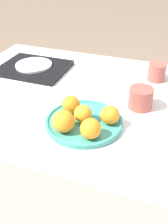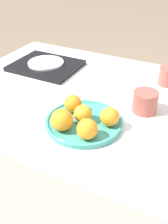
{
  "view_description": "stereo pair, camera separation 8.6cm",
  "coord_description": "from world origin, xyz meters",
  "px_view_note": "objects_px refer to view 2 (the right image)",
  "views": [
    {
      "loc": [
        0.14,
        -0.85,
        1.23
      ],
      "look_at": [
        -0.1,
        -0.18,
        0.75
      ],
      "focal_mm": 42.0,
      "sensor_mm": 36.0,
      "label": 1
    },
    {
      "loc": [
        0.22,
        -0.82,
        1.23
      ],
      "look_at": [
        -0.1,
        -0.18,
        0.75
      ],
      "focal_mm": 42.0,
      "sensor_mm": 36.0,
      "label": 2
    }
  ],
  "objects_px": {
    "orange_4": "(87,129)",
    "cup_3": "(168,76)",
    "fruit_platter": "(84,122)",
    "orange_0": "(73,104)",
    "orange_2": "(110,117)",
    "side_plate": "(46,63)",
    "orange_1": "(83,114)",
    "orange_3": "(62,120)",
    "serving_tray": "(46,66)",
    "cup_1": "(145,102)"
  },
  "relations": [
    {
      "from": "orange_4",
      "to": "cup_1",
      "type": "xyz_separation_m",
      "value": [
        0.11,
        0.24,
        -0.01
      ]
    },
    {
      "from": "orange_0",
      "to": "orange_2",
      "type": "bearing_deg",
      "value": -6.57
    },
    {
      "from": "serving_tray",
      "to": "orange_1",
      "type": "bearing_deg",
      "value": -41.97
    },
    {
      "from": "fruit_platter",
      "to": "orange_1",
      "type": "height_order",
      "value": "orange_1"
    },
    {
      "from": "cup_1",
      "to": "cup_3",
      "type": "bearing_deg",
      "value": 83.62
    },
    {
      "from": "orange_3",
      "to": "orange_0",
      "type": "bearing_deg",
      "value": 99.96
    },
    {
      "from": "orange_1",
      "to": "orange_4",
      "type": "relative_size",
      "value": 0.93
    },
    {
      "from": "orange_2",
      "to": "serving_tray",
      "type": "distance_m",
      "value": 0.55
    },
    {
      "from": "orange_3",
      "to": "cup_1",
      "type": "bearing_deg",
      "value": 50.53
    },
    {
      "from": "orange_1",
      "to": "orange_3",
      "type": "bearing_deg",
      "value": -119.73
    },
    {
      "from": "fruit_platter",
      "to": "orange_4",
      "type": "distance_m",
      "value": 0.09
    },
    {
      "from": "fruit_platter",
      "to": "orange_1",
      "type": "relative_size",
      "value": 4.34
    },
    {
      "from": "side_plate",
      "to": "cup_1",
      "type": "distance_m",
      "value": 0.55
    },
    {
      "from": "side_plate",
      "to": "cup_1",
      "type": "relative_size",
      "value": 1.91
    },
    {
      "from": "orange_2",
      "to": "cup_1",
      "type": "bearing_deg",
      "value": 63.98
    },
    {
      "from": "orange_0",
      "to": "orange_4",
      "type": "height_order",
      "value": "orange_4"
    },
    {
      "from": "orange_2",
      "to": "serving_tray",
      "type": "height_order",
      "value": "orange_2"
    },
    {
      "from": "side_plate",
      "to": "cup_1",
      "type": "bearing_deg",
      "value": -16.56
    },
    {
      "from": "orange_0",
      "to": "orange_3",
      "type": "bearing_deg",
      "value": -80.04
    },
    {
      "from": "orange_0",
      "to": "side_plate",
      "type": "xyz_separation_m",
      "value": [
        -0.31,
        0.29,
        -0.02
      ]
    },
    {
      "from": "orange_0",
      "to": "orange_3",
      "type": "height_order",
      "value": "orange_3"
    },
    {
      "from": "fruit_platter",
      "to": "orange_0",
      "type": "relative_size",
      "value": 4.19
    },
    {
      "from": "orange_4",
      "to": "cup_1",
      "type": "distance_m",
      "value": 0.27
    },
    {
      "from": "orange_1",
      "to": "cup_3",
      "type": "distance_m",
      "value": 0.46
    },
    {
      "from": "orange_3",
      "to": "orange_4",
      "type": "relative_size",
      "value": 1.1
    },
    {
      "from": "orange_0",
      "to": "orange_4",
      "type": "bearing_deg",
      "value": -45.09
    },
    {
      "from": "fruit_platter",
      "to": "orange_3",
      "type": "xyz_separation_m",
      "value": [
        -0.04,
        -0.07,
        0.04
      ]
    },
    {
      "from": "orange_0",
      "to": "serving_tray",
      "type": "xyz_separation_m",
      "value": [
        -0.31,
        0.29,
        -0.04
      ]
    },
    {
      "from": "serving_tray",
      "to": "orange_2",
      "type": "bearing_deg",
      "value": -34.26
    },
    {
      "from": "orange_1",
      "to": "orange_2",
      "type": "distance_m",
      "value": 0.09
    },
    {
      "from": "orange_4",
      "to": "cup_3",
      "type": "distance_m",
      "value": 0.51
    },
    {
      "from": "orange_1",
      "to": "orange_2",
      "type": "xyz_separation_m",
      "value": [
        0.09,
        0.02,
        0.0
      ]
    },
    {
      "from": "orange_2",
      "to": "orange_3",
      "type": "relative_size",
      "value": 0.87
    },
    {
      "from": "orange_2",
      "to": "side_plate",
      "type": "xyz_separation_m",
      "value": [
        -0.46,
        0.31,
        -0.02
      ]
    },
    {
      "from": "orange_1",
      "to": "side_plate",
      "type": "xyz_separation_m",
      "value": [
        -0.37,
        0.33,
        -0.02
      ]
    },
    {
      "from": "cup_1",
      "to": "cup_3",
      "type": "distance_m",
      "value": 0.25
    },
    {
      "from": "fruit_platter",
      "to": "orange_0",
      "type": "bearing_deg",
      "value": 149.73
    },
    {
      "from": "side_plate",
      "to": "orange_0",
      "type": "bearing_deg",
      "value": -43.31
    },
    {
      "from": "orange_4",
      "to": "orange_2",
      "type": "bearing_deg",
      "value": 68.95
    },
    {
      "from": "orange_2",
      "to": "serving_tray",
      "type": "bearing_deg",
      "value": 145.74
    },
    {
      "from": "serving_tray",
      "to": "cup_1",
      "type": "distance_m",
      "value": 0.55
    },
    {
      "from": "orange_0",
      "to": "cup_1",
      "type": "distance_m",
      "value": 0.26
    },
    {
      "from": "orange_1",
      "to": "cup_1",
      "type": "xyz_separation_m",
      "value": [
        0.16,
        0.17,
        -0.01
      ]
    },
    {
      "from": "orange_2",
      "to": "orange_4",
      "type": "height_order",
      "value": "orange_4"
    },
    {
      "from": "fruit_platter",
      "to": "orange_2",
      "type": "relative_size",
      "value": 4.18
    },
    {
      "from": "orange_4",
      "to": "orange_3",
      "type": "bearing_deg",
      "value": 178.55
    },
    {
      "from": "fruit_platter",
      "to": "serving_tray",
      "type": "relative_size",
      "value": 0.85
    },
    {
      "from": "orange_3",
      "to": "cup_3",
      "type": "height_order",
      "value": "orange_3"
    },
    {
      "from": "side_plate",
      "to": "orange_1",
      "type": "bearing_deg",
      "value": -41.97
    },
    {
      "from": "fruit_platter",
      "to": "cup_3",
      "type": "distance_m",
      "value": 0.46
    }
  ]
}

